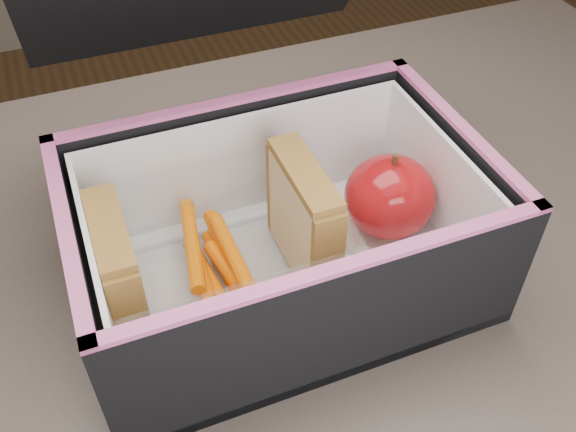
% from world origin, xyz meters
% --- Properties ---
extents(kitchen_table, '(1.20, 0.80, 0.75)m').
position_xyz_m(kitchen_table, '(0.00, 0.00, 0.66)').
color(kitchen_table, '#52463F').
rests_on(kitchen_table, ground).
extents(lunch_bag, '(0.31, 0.33, 0.28)m').
position_xyz_m(lunch_bag, '(0.03, 0.04, 0.82)').
color(lunch_bag, black).
rests_on(lunch_bag, kitchen_table).
extents(plastic_tub, '(0.19, 0.13, 0.08)m').
position_xyz_m(plastic_tub, '(-0.02, 0.03, 0.80)').
color(plastic_tub, white).
rests_on(plastic_tub, lunch_bag).
extents(sandwich_left, '(0.02, 0.09, 0.10)m').
position_xyz_m(sandwich_left, '(-0.09, 0.03, 0.82)').
color(sandwich_left, beige).
rests_on(sandwich_left, plastic_tub).
extents(sandwich_right, '(0.03, 0.09, 0.10)m').
position_xyz_m(sandwich_right, '(0.05, 0.03, 0.82)').
color(sandwich_right, beige).
rests_on(sandwich_right, plastic_tub).
extents(carrot_sticks, '(0.05, 0.15, 0.03)m').
position_xyz_m(carrot_sticks, '(-0.02, 0.03, 0.78)').
color(carrot_sticks, '#E36402').
rests_on(carrot_sticks, plastic_tub).
extents(paper_napkin, '(0.10, 0.10, 0.01)m').
position_xyz_m(paper_napkin, '(0.13, 0.04, 0.77)').
color(paper_napkin, white).
rests_on(paper_napkin, lunch_bag).
extents(red_apple, '(0.10, 0.10, 0.08)m').
position_xyz_m(red_apple, '(0.13, 0.04, 0.81)').
color(red_apple, '#9B0B12').
rests_on(red_apple, paper_napkin).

